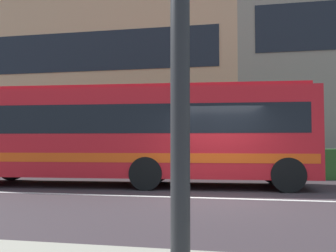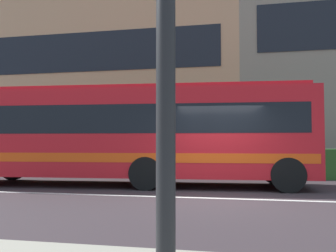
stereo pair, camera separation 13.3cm
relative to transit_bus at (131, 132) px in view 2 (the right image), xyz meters
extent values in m
plane|color=#382D31|center=(3.05, -2.23, -1.78)|extent=(160.00, 160.00, 0.00)
cube|color=silver|center=(3.05, -2.23, -1.78)|extent=(60.00, 0.16, 0.01)
cube|color=#2F6227|center=(2.38, 3.53, -1.20)|extent=(15.12, 1.10, 1.17)
cube|color=tan|center=(-8.61, 13.38, 4.01)|extent=(24.55, 11.30, 11.59)
cube|color=black|center=(-8.61, 7.71, 4.94)|extent=(22.59, 0.04, 2.32)
cube|color=red|center=(0.00, 0.00, -0.05)|extent=(11.85, 3.25, 2.76)
cube|color=black|center=(0.00, 0.00, 0.36)|extent=(11.15, 3.22, 0.88)
cube|color=#EB4B11|center=(0.00, 0.00, -0.81)|extent=(11.62, 3.26, 0.28)
cube|color=red|center=(0.00, 0.00, 1.39)|extent=(11.36, 2.83, 0.12)
cylinder|color=black|center=(-4.92, 0.80, -1.28)|extent=(1.02, 0.35, 1.00)
cylinder|color=black|center=(0.80, -1.08, -1.28)|extent=(1.02, 0.35, 1.00)
cylinder|color=black|center=(0.65, 1.18, -1.28)|extent=(1.02, 0.35, 1.00)
cylinder|color=black|center=(4.92, -0.80, -1.28)|extent=(1.02, 0.35, 1.00)
cylinder|color=black|center=(4.77, 1.46, -1.28)|extent=(1.02, 0.35, 1.00)
cylinder|color=black|center=(3.02, -8.95, 0.51)|extent=(0.14, 0.14, 4.29)
camera|label=1|loc=(3.39, -11.44, -0.36)|focal=37.89mm
camera|label=2|loc=(3.52, -11.42, -0.36)|focal=37.89mm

